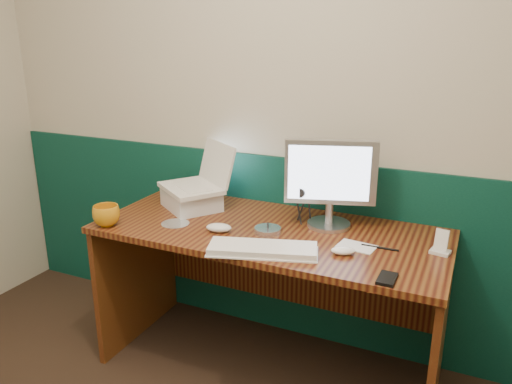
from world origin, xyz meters
The scene contains 18 objects.
back_wall centered at (0.00, 1.75, 1.25)m, with size 3.50×0.04×2.50m, color #B9B29C.
wainscot centered at (0.00, 1.74, 0.50)m, with size 3.48×0.02×1.00m, color #073029.
desk centered at (0.11, 1.38, 0.38)m, with size 1.60×0.70×0.75m, color #39120A.
laptop_riser centered at (-0.36, 1.48, 0.80)m, with size 0.28×0.23×0.10m, color silver.
laptop centered at (-0.36, 1.48, 0.98)m, with size 0.32×0.25×0.27m, color silver, non-canonical shape.
monitor centered at (0.35, 1.52, 0.96)m, with size 0.41×0.12×0.41m, color #B9BABE, non-canonical shape.
keyboard centered at (0.19, 1.12, 0.76)m, with size 0.44×0.15×0.03m, color white.
mouse_right centered at (0.49, 1.25, 0.77)m, with size 0.10×0.06×0.03m, color white.
mouse_left centered at (-0.08, 1.25, 0.77)m, with size 0.12×0.07×0.04m, color white.
mug centered at (-0.59, 1.10, 0.80)m, with size 0.12×0.12×0.10m, color orange.
camcorder centered at (0.22, 1.53, 0.84)m, with size 0.08×0.12×0.18m, color #A6A7AB, non-canonical shape.
cd_spindle centered at (0.13, 1.33, 0.76)m, with size 0.12×0.12×0.03m, color silver.
cd_loose_a centered at (-0.32, 1.25, 0.75)m, with size 0.13×0.13×0.00m, color silver.
pen centered at (0.62, 1.37, 0.75)m, with size 0.01×0.01×0.15m, color black.
papers centered at (0.53, 1.34, 0.75)m, with size 0.15×0.10×0.00m, color white.
dock centered at (0.85, 1.42, 0.76)m, with size 0.08×0.06×0.01m, color silver.
music_player centered at (0.85, 1.42, 0.81)m, with size 0.05×0.01×0.09m, color white.
pda centered at (0.70, 1.09, 0.76)m, with size 0.06×0.11×0.01m, color black.
Camera 1 is at (0.95, -0.59, 1.60)m, focal length 35.00 mm.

